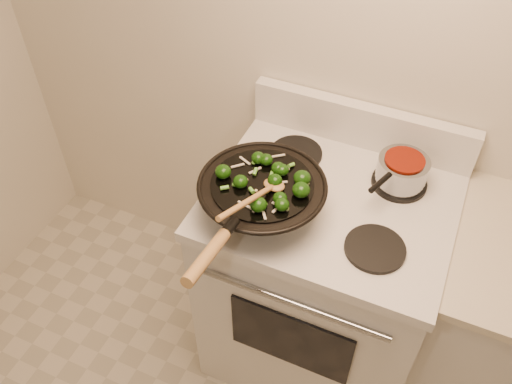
% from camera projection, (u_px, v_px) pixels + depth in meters
% --- Properties ---
extents(stove, '(0.78, 0.67, 1.08)m').
position_uv_depth(stove, '(320.00, 279.00, 2.05)').
color(stove, silver).
rests_on(stove, ground).
extents(wok, '(0.39, 0.65, 0.22)m').
position_uv_depth(wok, '(261.00, 197.00, 1.63)').
color(wok, black).
rests_on(wok, stove).
extents(stirfry, '(0.29, 0.28, 0.05)m').
position_uv_depth(stirfry, '(271.00, 181.00, 1.57)').
color(stirfry, '#103308').
rests_on(stirfry, wok).
extents(wooden_spoon, '(0.09, 0.30, 0.11)m').
position_uv_depth(wooden_spoon, '(259.00, 194.00, 1.51)').
color(wooden_spoon, '#A57741').
rests_on(wooden_spoon, wok).
extents(saucepan, '(0.16, 0.26, 0.10)m').
position_uv_depth(saucepan, '(402.00, 171.00, 1.73)').
color(saucepan, gray).
rests_on(saucepan, stove).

